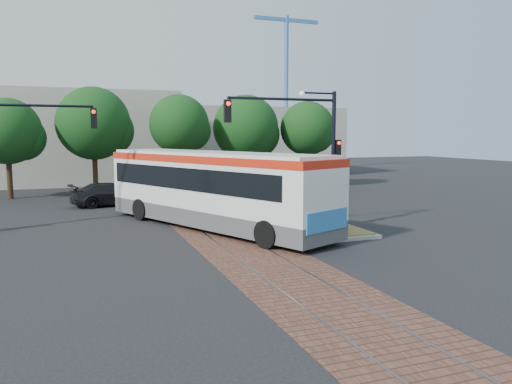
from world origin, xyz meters
The scene contains 10 objects.
ground centered at (0.00, 0.00, 0.00)m, with size 120.00×120.00×0.00m, color black.
trackbed centered at (0.00, 4.00, 0.01)m, with size 3.60×40.00×0.02m.
tree_row centered at (1.21, 16.42, 4.85)m, with size 26.40×5.60×7.67m.
warehouses centered at (-0.53, 28.75, 3.81)m, with size 40.00×13.00×8.00m.
crane centered at (18.00, 34.00, 10.88)m, with size 8.00×0.50×18.00m.
city_bus centered at (-0.02, 1.26, 1.95)m, with size 7.94×13.05×3.51m.
traffic_island centered at (4.82, -0.90, 0.33)m, with size 2.20×5.20×1.13m.
signal_pole_main centered at (3.86, -0.81, 4.16)m, with size 5.49×0.46×6.00m.
signal_pole_left centered at (-8.37, 4.00, 3.86)m, with size 4.99×0.34×6.00m.
parked_car centered at (-3.86, 10.41, 0.70)m, with size 1.96×4.82×1.40m, color black.
Camera 1 is at (-6.03, -20.83, 4.31)m, focal length 35.00 mm.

